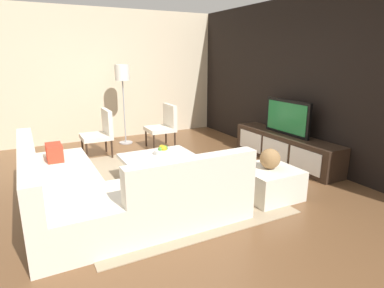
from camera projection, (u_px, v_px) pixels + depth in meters
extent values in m
plane|color=brown|center=(159.00, 186.00, 4.69)|extent=(14.00, 14.00, 0.00)
cube|color=black|center=(303.00, 81.00, 5.53)|extent=(6.40, 0.12, 2.80)
cube|color=beige|center=(111.00, 75.00, 7.14)|extent=(0.12, 5.20, 2.80)
cube|color=tan|center=(156.00, 183.00, 4.78)|extent=(3.33, 2.41, 0.01)
cube|color=#332319|center=(285.00, 148.00, 5.70)|extent=(2.22, 0.46, 0.50)
cube|color=white|center=(250.00, 141.00, 6.18)|extent=(0.63, 0.01, 0.35)
cube|color=white|center=(275.00, 150.00, 5.60)|extent=(0.63, 0.01, 0.35)
cube|color=white|center=(305.00, 161.00, 5.02)|extent=(0.63, 0.01, 0.35)
cube|color=black|center=(287.00, 117.00, 5.56)|extent=(1.01, 0.05, 0.60)
cube|color=#1E7238|center=(286.00, 117.00, 5.54)|extent=(0.91, 0.01, 0.51)
cube|color=silver|center=(64.00, 194.00, 3.88)|extent=(2.43, 0.85, 0.44)
cube|color=silver|center=(28.00, 166.00, 3.62)|extent=(2.43, 0.18, 0.39)
cube|color=silver|center=(180.00, 200.00, 3.73)|extent=(0.85, 1.48, 0.44)
cube|color=silver|center=(193.00, 176.00, 3.33)|extent=(0.18, 1.48, 0.39)
cube|color=red|center=(54.00, 152.00, 4.42)|extent=(0.36, 0.20, 0.22)
cube|color=red|center=(208.00, 174.00, 3.83)|extent=(0.60, 0.44, 0.06)
cube|color=#332319|center=(162.00, 172.00, 4.78)|extent=(0.84, 0.85, 0.33)
cube|color=white|center=(162.00, 160.00, 4.73)|extent=(1.05, 1.06, 0.05)
cylinder|color=#332319|center=(82.00, 145.00, 6.11)|extent=(0.04, 0.04, 0.38)
cylinder|color=#332319|center=(87.00, 151.00, 5.71)|extent=(0.04, 0.04, 0.38)
cylinder|color=#332319|center=(106.00, 142.00, 6.31)|extent=(0.04, 0.04, 0.38)
cylinder|color=#332319|center=(112.00, 148.00, 5.91)|extent=(0.04, 0.04, 0.38)
cube|color=silver|center=(96.00, 137.00, 5.96)|extent=(0.54, 0.52, 0.08)
cube|color=silver|center=(107.00, 122.00, 5.99)|extent=(0.54, 0.08, 0.45)
cylinder|color=#A5A5AA|center=(126.00, 142.00, 6.98)|extent=(0.28, 0.28, 0.02)
cylinder|color=#A5A5AA|center=(124.00, 112.00, 6.81)|extent=(0.03, 0.03, 1.31)
cylinder|color=white|center=(122.00, 72.00, 6.59)|extent=(0.30, 0.30, 0.32)
cube|color=silver|center=(268.00, 183.00, 4.29)|extent=(0.70, 0.70, 0.40)
cylinder|color=silver|center=(163.00, 152.00, 4.91)|extent=(0.28, 0.28, 0.07)
sphere|color=gold|center=(164.00, 149.00, 4.88)|extent=(0.10, 0.10, 0.10)
sphere|color=#4C8C33|center=(165.00, 148.00, 4.91)|extent=(0.09, 0.09, 0.09)
sphere|color=gold|center=(162.00, 148.00, 4.92)|extent=(0.10, 0.10, 0.10)
sphere|color=#4C8C33|center=(160.00, 149.00, 4.87)|extent=(0.07, 0.07, 0.07)
cylinder|color=#332319|center=(146.00, 137.00, 6.71)|extent=(0.04, 0.04, 0.38)
cylinder|color=#332319|center=(154.00, 142.00, 6.32)|extent=(0.04, 0.04, 0.38)
cylinder|color=#332319|center=(166.00, 135.00, 6.91)|extent=(0.04, 0.04, 0.38)
cylinder|color=#332319|center=(175.00, 139.00, 6.53)|extent=(0.04, 0.04, 0.38)
cube|color=silver|center=(160.00, 129.00, 6.57)|extent=(0.53, 0.53, 0.08)
cube|color=silver|center=(170.00, 115.00, 6.60)|extent=(0.53, 0.08, 0.45)
sphere|color=#997247|center=(270.00, 159.00, 4.20)|extent=(0.27, 0.27, 0.27)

